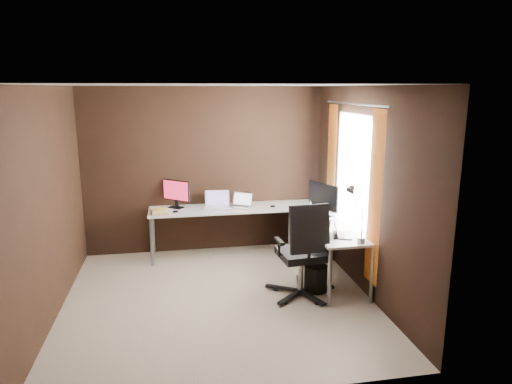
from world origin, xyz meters
The scene contains 15 objects.
room centered at (0.34, 0.07, 1.28)m, with size 3.60×3.60×2.50m.
desk centered at (0.84, 1.04, 0.68)m, with size 2.65×2.25×0.73m.
drawer_pedestal centered at (1.43, 1.15, 0.30)m, with size 0.42×0.50×0.60m, color silver.
monitor_left centered at (-0.44, 1.64, 0.96)m, with size 0.38×0.33×0.42m.
monitor_right centered at (1.55, 0.79, 1.00)m, with size 0.25×0.53×0.47m.
laptop_white centered at (0.16, 1.55, 0.78)m, with size 0.39×0.29×0.24m.
laptop_silver centered at (0.51, 1.50, 0.78)m, with size 0.39×0.36×0.21m.
laptop_black_big centered at (1.34, 0.44, 0.79)m, with size 0.44×0.50×0.27m.
laptop_black_small centered at (1.48, -0.06, 0.78)m, with size 0.31×0.36×0.21m.
book_stack centered at (-0.69, 1.31, 0.77)m, with size 0.27×0.23×0.08m.
mouse_left centered at (-0.46, 1.36, 0.75)m, with size 0.08×0.05×0.03m, color black.
mouse_corner centered at (0.97, 1.39, 0.75)m, with size 0.08×0.05×0.03m, color black.
desk_lamp centered at (1.56, -0.28, 1.14)m, with size 0.20×0.24×0.66m.
office_chair centered at (1.01, -0.09, 0.35)m, with size 0.67×0.67×1.19m.
wastebasket centered at (1.22, 0.02, 0.16)m, with size 0.28×0.28×0.33m, color black.
Camera 1 is at (-0.46, -5.03, 2.47)m, focal length 32.00 mm.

